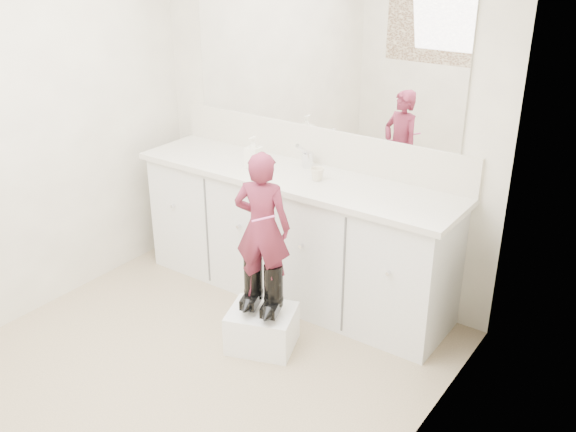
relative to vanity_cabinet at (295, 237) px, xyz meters
The scene contains 16 objects.
floor 1.30m from the vanity_cabinet, 90.00° to the right, with size 3.00×3.00×0.00m, color #867557.
wall_back 0.82m from the vanity_cabinet, 90.00° to the left, with size 2.60×2.60×0.00m, color beige.
wall_left 1.95m from the vanity_cabinet, 136.70° to the right, with size 3.00×3.00×0.00m, color beige.
wall_right 1.95m from the vanity_cabinet, 43.30° to the right, with size 3.00×3.00×0.00m, color beige.
vanity_cabinet is the anchor object (origin of this frame).
countertop 0.45m from the vanity_cabinet, 90.00° to the right, with size 2.28×0.58×0.04m, color beige.
backsplash 0.64m from the vanity_cabinet, 90.00° to the left, with size 2.28×0.03×0.25m, color beige.
mirror 1.24m from the vanity_cabinet, 90.00° to the left, with size 2.00×0.02×1.00m, color white.
faucet 0.54m from the vanity_cabinet, 90.00° to the left, with size 0.08×0.08×0.10m, color silver.
cup 0.54m from the vanity_cabinet, ahead, with size 0.09×0.09×0.08m, color beige.
soap_bottle 0.64m from the vanity_cabinet, 167.99° to the right, with size 0.10×0.10×0.21m, color white.
step_stool 0.75m from the vanity_cabinet, 72.30° to the right, with size 0.39×0.33×0.25m, color white.
boot_left 0.65m from the vanity_cabinet, 78.12° to the right, with size 0.12×0.22×0.33m, color black, non-canonical shape.
boot_right 0.69m from the vanity_cabinet, 65.87° to the right, with size 0.12×0.22×0.33m, color black, non-canonical shape.
toddler 0.76m from the vanity_cabinet, 71.78° to the right, with size 0.33×0.22×0.90m, color #AE3556.
toothbrush 0.90m from the vanity_cabinet, 68.66° to the right, with size 0.01×0.01×0.14m, color #FD62B8.
Camera 1 is at (2.22, -2.03, 2.35)m, focal length 40.00 mm.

